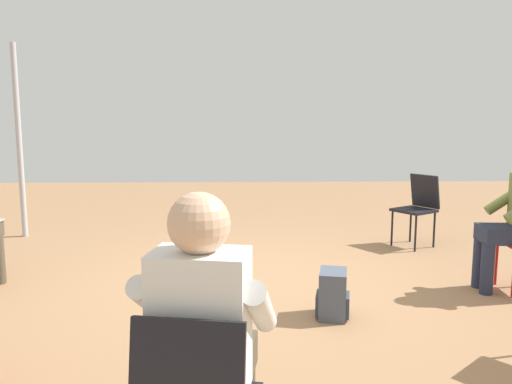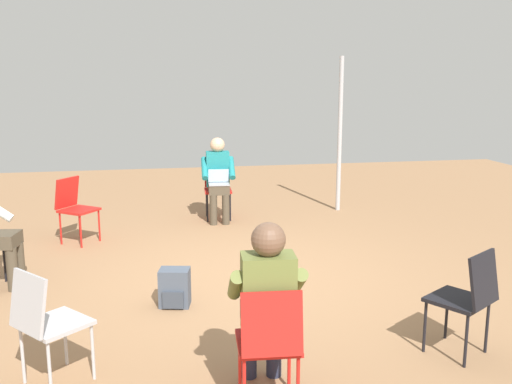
% 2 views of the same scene
% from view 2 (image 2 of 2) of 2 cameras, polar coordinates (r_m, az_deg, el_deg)
% --- Properties ---
extents(ground_plane, '(15.55, 15.55, 0.00)m').
position_cam_2_polar(ground_plane, '(6.14, -1.49, -8.78)').
color(ground_plane, '#99704C').
extents(chair_southeast, '(0.58, 0.59, 0.85)m').
position_cam_2_polar(chair_southeast, '(4.25, -20.31, -11.84)').
color(chair_southeast, '#B7B7BC').
rests_on(chair_southeast, ground).
extents(chair_west, '(0.46, 0.42, 0.85)m').
position_cam_2_polar(chair_west, '(8.69, -3.86, 0.62)').
color(chair_west, red).
rests_on(chair_west, ground).
extents(chair_northeast, '(0.58, 0.56, 0.85)m').
position_cam_2_polar(chair_northeast, '(4.69, 20.39, -9.64)').
color(chair_northeast, black).
rests_on(chair_northeast, ground).
extents(chair_southwest, '(0.57, 0.58, 0.85)m').
position_cam_2_polar(chair_southwest, '(7.74, -17.70, -1.25)').
color(chair_southwest, red).
rests_on(chair_southwest, ground).
extents(chair_east, '(0.47, 0.43, 0.85)m').
position_cam_2_polar(chair_east, '(3.73, 1.35, -14.50)').
color(chair_east, red).
rests_on(chair_east, ground).
extents(person_with_laptop, '(0.54, 0.51, 1.24)m').
position_cam_2_polar(person_with_laptop, '(8.49, -3.81, 1.71)').
color(person_with_laptop, '#4C4233').
rests_on(person_with_laptop, ground).
extents(person_in_olive, '(0.54, 0.52, 1.24)m').
position_cam_2_polar(person_in_olive, '(3.80, 1.04, -10.71)').
color(person_in_olive, '#23283D').
rests_on(person_in_olive, ground).
extents(backpack_near_laptop_user, '(0.29, 0.32, 0.36)m').
position_cam_2_polar(backpack_near_laptop_user, '(5.50, -8.12, -9.65)').
color(backpack_near_laptop_user, '#475160').
rests_on(backpack_near_laptop_user, ground).
extents(tent_pole_far, '(0.07, 0.07, 2.44)m').
position_cam_2_polar(tent_pole_far, '(9.16, 8.38, 5.67)').
color(tent_pole_far, '#B2B2B7').
rests_on(tent_pole_far, ground).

